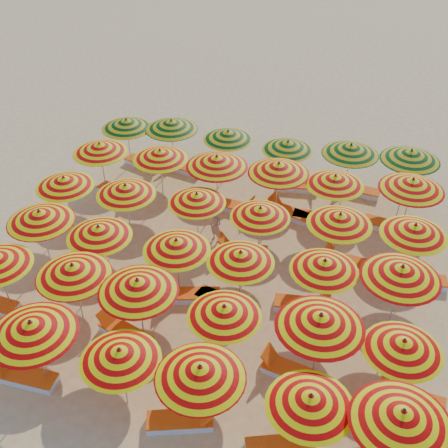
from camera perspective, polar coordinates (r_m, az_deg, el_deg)
The scene contains 57 objects.
ground at distance 19.35m, azimuth -0.39°, elevation -4.65°, with size 120.00×120.00×0.00m, color #F4C26C.
umbrella_1 at distance 15.28m, azimuth -18.97°, elevation -9.96°, with size 2.71×2.71×2.47m.
umbrella_2 at distance 14.46m, azimuth -10.54°, elevation -12.92°, with size 2.28×2.28×2.19m.
umbrella_3 at distance 13.70m, azimuth -2.43°, elevation -14.81°, with size 2.50×2.50×2.36m.
umbrella_4 at distance 13.52m, azimuth 8.77°, elevation -17.31°, with size 2.50×2.50×2.21m.
umbrella_5 at distance 13.45m, azimuth 17.65°, elevation -18.17°, with size 2.47×2.47×2.46m.
umbrella_7 at distance 16.77m, azimuth -15.09°, elevation -4.55°, with size 2.87×2.87×2.36m.
umbrella_8 at distance 15.81m, azimuth -8.75°, elevation -6.20°, with size 2.84×2.84×2.43m.
umbrella_9 at distance 15.24m, azimuth 0.03°, elevation -8.83°, with size 2.55×2.55×2.18m.
umbrella_10 at distance 14.81m, azimuth 9.77°, elevation -9.67°, with size 3.07×3.07×2.50m.
umbrella_11 at distance 15.11m, azimuth 17.76°, elevation -11.68°, with size 2.53×2.53×2.18m.
umbrella_12 at distance 19.22m, azimuth -18.19°, elevation 0.75°, with size 2.44×2.44×2.36m.
umbrella_13 at distance 18.23m, azimuth -12.60°, elevation -0.73°, with size 2.18×2.18×2.23m.
umbrella_14 at distance 17.31m, azimuth -4.86°, elevation -2.12°, with size 2.24×2.24×2.24m.
umbrella_15 at distance 16.86m, azimuth 1.70°, elevation -3.36°, with size 2.10×2.10×2.21m.
umbrella_16 at distance 16.85m, azimuth 10.18°, elevation -4.13°, with size 2.13×2.13×2.20m.
umbrella_17 at distance 16.78m, azimuth 17.59°, elevation -4.68°, with size 2.94×2.94×2.46m.
umbrella_18 at distance 20.99m, azimuth -15.93°, elevation 4.14°, with size 2.19×2.19×2.23m.
umbrella_19 at distance 20.04m, azimuth -9.97°, elevation 3.46°, with size 2.19×2.19×2.25m.
umbrella_20 at distance 19.46m, azimuth -2.77°, elevation 2.65°, with size 2.43×2.43×2.16m.
umbrella_21 at distance 18.76m, azimuth 3.70°, elevation 1.19°, with size 2.23×2.23×2.17m.
umbrella_22 at distance 18.61m, azimuth 11.69°, elevation 0.50°, with size 2.66×2.66×2.30m.
umbrella_23 at distance 18.80m, azimuth 18.79°, elevation -0.55°, with size 2.77×2.77×2.28m.
umbrella_24 at distance 22.73m, azimuth -12.50°, elevation 7.55°, with size 2.37×2.37×2.30m.
umbrella_25 at distance 21.87m, azimuth -6.51°, elevation 7.02°, with size 2.87×2.87×2.31m.
umbrella_26 at distance 21.01m, azimuth -0.73°, elevation 6.39°, with size 3.06×3.06×2.47m.
umbrella_27 at distance 20.77m, azimuth 5.57°, elevation 5.67°, with size 2.55×2.55×2.42m.
umbrella_28 at distance 20.65m, azimuth 11.23°, elevation 4.39°, with size 2.82×2.82×2.25m.
umbrella_29 at distance 20.78m, azimuth 18.59°, elevation 3.84°, with size 2.66×2.66×2.45m.
umbrella_30 at distance 24.42m, azimuth -9.87°, elevation 10.00°, with size 2.64×2.64×2.29m.
umbrella_31 at distance 23.95m, azimuth -5.36°, elevation 10.01°, with size 2.23×2.23×2.36m.
umbrella_32 at distance 23.35m, azimuth 0.42°, elevation 9.01°, with size 2.32×2.32×2.19m.
umbrella_33 at distance 22.72m, azimuth 6.49°, elevation 7.92°, with size 2.48×2.48×2.18m.
umbrella_34 at distance 22.54m, azimuth 12.76°, elevation 7.41°, with size 2.43×2.43×2.37m.
umbrella_35 at distance 22.64m, azimuth 18.45°, elevation 6.65°, with size 2.52×2.52×2.42m.
lounger_0 at distance 16.97m, azimuth -19.53°, elevation -14.41°, with size 1.73×0.58×0.69m.
lounger_1 at distance 15.28m, azimuth -4.32°, elevation -19.29°, with size 1.83×1.10×0.69m.
lounger_2 at distance 14.91m, azimuth 5.92°, elevation -21.61°, with size 1.83×1.14×0.69m.
lounger_5 at distance 17.37m, azimuth -10.08°, elevation -10.77°, with size 1.83×1.11×0.69m.
lounger_6 at distance 16.27m, azimuth 6.80°, elevation -14.67°, with size 1.81×0.92×0.69m.
lounger_7 at distance 16.39m, azimuth 18.37°, elevation -16.49°, with size 1.79×0.77×0.69m.
lounger_8 at distance 18.24m, azimuth -3.26°, elevation -7.23°, with size 1.82×1.01×0.69m.
lounger_9 at distance 17.99m, azimuth -0.16°, elevation -7.93°, with size 1.83×1.05×0.69m.
lounger_10 at distance 18.08m, azimuth 8.00°, elevation -8.10°, with size 1.79×0.78×0.69m.
lounger_11 at distance 19.92m, azimuth 1.82°, elevation -2.67°, with size 1.78×0.73×0.69m.
lounger_12 at distance 19.89m, azimuth 12.52°, elevation -3.78°, with size 1.79×0.78×0.69m.
lounger_13 at distance 19.80m, azimuth 19.19°, elevation -5.45°, with size 1.79×0.79×0.69m.
lounger_14 at distance 23.33m, azimuth -10.73°, elevation 3.22°, with size 1.83×1.06×0.69m.
lounger_15 at distance 22.08m, azimuth 0.90°, elevation 1.82°, with size 1.79×0.78×0.69m.
lounger_16 at distance 21.88m, azimuth 6.61°, elevation 1.16°, with size 1.83×1.12×0.69m.
lounger_17 at distance 21.74m, azimuth 9.38°, elevation 0.63°, with size 1.74×0.60×0.69m.
lounger_18 at distance 21.92m, azimuth 16.30°, elevation -0.17°, with size 1.82×0.95×0.69m.
lounger_19 at distance 25.10m, azimuth -8.15°, elevation 6.11°, with size 1.83×1.11×0.69m.
lounger_20 at distance 24.58m, azimuth -4.13°, elevation 5.70°, with size 1.82×0.95×0.69m.
lounger_21 at distance 23.47m, azimuth 7.59°, elevation 3.81°, with size 1.79×0.80×0.69m.
lounger_22 at distance 23.67m, azimuth 13.38°, elevation 3.37°, with size 1.79×0.81×0.69m.
beachgoer_a at distance 20.21m, azimuth -0.84°, elevation -0.22°, with size 0.47×0.31×1.29m, color tan.
Camera 1 is at (3.89, -13.97, 12.81)m, focal length 45.00 mm.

